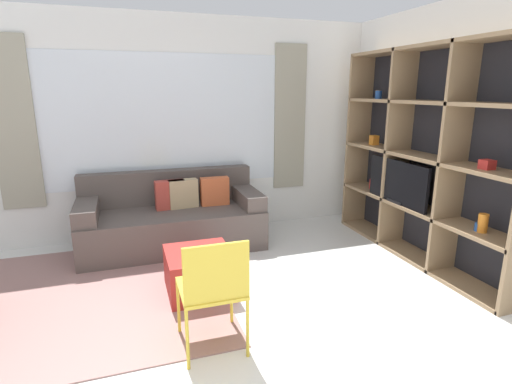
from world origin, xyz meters
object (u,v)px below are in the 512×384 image
(folding_chair, at_px, (213,285))
(shelving_unit, at_px, (425,158))
(ottoman, at_px, (199,272))
(couch_main, at_px, (173,220))

(folding_chair, bearing_deg, shelving_unit, -159.12)
(shelving_unit, xyz_separation_m, ottoman, (-2.47, -0.07, -0.92))
(couch_main, relative_size, ottoman, 3.42)
(shelving_unit, xyz_separation_m, couch_main, (-2.56, 1.16, -0.79))
(ottoman, distance_m, folding_chair, 0.96)
(ottoman, bearing_deg, couch_main, 93.93)
(shelving_unit, bearing_deg, ottoman, -178.42)
(shelving_unit, relative_size, couch_main, 1.22)
(couch_main, xyz_separation_m, ottoman, (0.08, -1.23, -0.13))
(couch_main, distance_m, folding_chair, 2.14)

